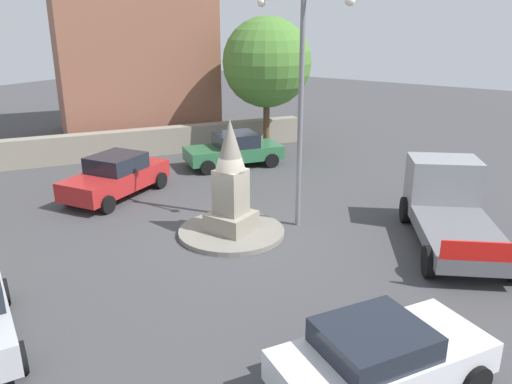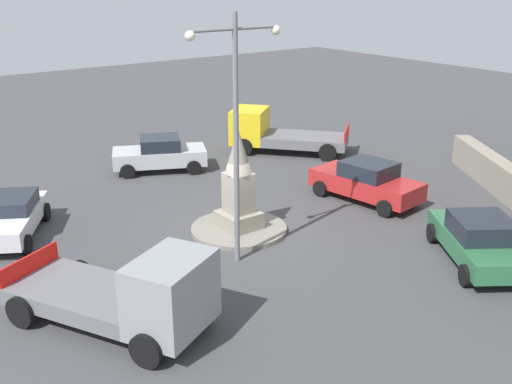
{
  "view_description": "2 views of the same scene",
  "coord_description": "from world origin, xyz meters",
  "px_view_note": "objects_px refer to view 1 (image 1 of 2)",
  "views": [
    {
      "loc": [
        8.84,
        -11.95,
        6.51
      ],
      "look_at": [
        0.66,
        0.39,
        1.41
      ],
      "focal_mm": 36.17,
      "sensor_mm": 36.0,
      "label": 1
    },
    {
      "loc": [
        11.08,
        15.75,
        8.39
      ],
      "look_at": [
        -0.46,
        0.37,
        1.44
      ],
      "focal_mm": 42.54,
      "sensor_mm": 36.0,
      "label": 2
    }
  ],
  "objects_px": {
    "streetlamp": "(301,86)",
    "car_red_waiting": "(116,176)",
    "corner_building": "(130,38)",
    "truck_grey_passing": "(449,206)",
    "monument": "(231,181)",
    "car_white_far_side": "(381,357)",
    "tree_near_wall": "(267,62)",
    "car_green_near_island": "(234,150)"
  },
  "relations": [
    {
      "from": "car_white_far_side",
      "to": "tree_near_wall",
      "type": "xyz_separation_m",
      "value": [
        -11.43,
        14.18,
        3.58
      ]
    },
    {
      "from": "monument",
      "to": "corner_building",
      "type": "bearing_deg",
      "value": 146.36
    },
    {
      "from": "monument",
      "to": "car_red_waiting",
      "type": "relative_size",
      "value": 0.77
    },
    {
      "from": "car_red_waiting",
      "to": "truck_grey_passing",
      "type": "height_order",
      "value": "truck_grey_passing"
    },
    {
      "from": "car_white_far_side",
      "to": "car_red_waiting",
      "type": "distance_m",
      "value": 13.04
    },
    {
      "from": "monument",
      "to": "tree_near_wall",
      "type": "xyz_separation_m",
      "value": [
        -5.01,
        9.91,
        2.57
      ]
    },
    {
      "from": "car_green_near_island",
      "to": "corner_building",
      "type": "relative_size",
      "value": 0.43
    },
    {
      "from": "monument",
      "to": "car_white_far_side",
      "type": "distance_m",
      "value": 7.78
    },
    {
      "from": "car_green_near_island",
      "to": "streetlamp",
      "type": "bearing_deg",
      "value": -37.9
    },
    {
      "from": "streetlamp",
      "to": "car_red_waiting",
      "type": "xyz_separation_m",
      "value": [
        -7.06,
        -1.3,
        -3.7
      ]
    },
    {
      "from": "car_red_waiting",
      "to": "truck_grey_passing",
      "type": "xyz_separation_m",
      "value": [
        11.35,
        3.02,
        0.2
      ]
    },
    {
      "from": "monument",
      "to": "truck_grey_passing",
      "type": "xyz_separation_m",
      "value": [
        5.64,
        3.54,
        -0.73
      ]
    },
    {
      "from": "truck_grey_passing",
      "to": "corner_building",
      "type": "xyz_separation_m",
      "value": [
        -18.81,
        5.23,
        4.28
      ]
    },
    {
      "from": "tree_near_wall",
      "to": "car_red_waiting",
      "type": "bearing_deg",
      "value": -94.27
    },
    {
      "from": "corner_building",
      "to": "car_green_near_island",
      "type": "bearing_deg",
      "value": -15.56
    },
    {
      "from": "car_green_near_island",
      "to": "tree_near_wall",
      "type": "height_order",
      "value": "tree_near_wall"
    },
    {
      "from": "monument",
      "to": "car_green_near_island",
      "type": "xyz_separation_m",
      "value": [
        -4.47,
        6.34,
        -0.98
      ]
    },
    {
      "from": "car_red_waiting",
      "to": "tree_near_wall",
      "type": "relative_size",
      "value": 0.7
    },
    {
      "from": "monument",
      "to": "car_white_far_side",
      "type": "bearing_deg",
      "value": -33.62
    },
    {
      "from": "monument",
      "to": "corner_building",
      "type": "distance_m",
      "value": 16.22
    },
    {
      "from": "streetlamp",
      "to": "car_green_near_island",
      "type": "xyz_separation_m",
      "value": [
        -5.82,
        4.53,
        -3.74
      ]
    },
    {
      "from": "streetlamp",
      "to": "car_red_waiting",
      "type": "bearing_deg",
      "value": -169.58
    },
    {
      "from": "car_green_near_island",
      "to": "car_white_far_side",
      "type": "bearing_deg",
      "value": -44.25
    },
    {
      "from": "streetlamp",
      "to": "car_white_far_side",
      "type": "bearing_deg",
      "value": -50.15
    },
    {
      "from": "car_white_far_side",
      "to": "monument",
      "type": "bearing_deg",
      "value": 146.38
    },
    {
      "from": "car_red_waiting",
      "to": "streetlamp",
      "type": "bearing_deg",
      "value": 10.42
    },
    {
      "from": "monument",
      "to": "car_green_near_island",
      "type": "bearing_deg",
      "value": 125.19
    },
    {
      "from": "tree_near_wall",
      "to": "corner_building",
      "type": "bearing_deg",
      "value": -172.04
    },
    {
      "from": "car_green_near_island",
      "to": "corner_building",
      "type": "height_order",
      "value": "corner_building"
    },
    {
      "from": "car_green_near_island",
      "to": "truck_grey_passing",
      "type": "distance_m",
      "value": 10.5
    },
    {
      "from": "car_white_far_side",
      "to": "car_green_near_island",
      "type": "bearing_deg",
      "value": 135.75
    },
    {
      "from": "car_green_near_island",
      "to": "car_red_waiting",
      "type": "xyz_separation_m",
      "value": [
        -1.24,
        -5.83,
        0.04
      ]
    },
    {
      "from": "car_red_waiting",
      "to": "corner_building",
      "type": "distance_m",
      "value": 11.99
    },
    {
      "from": "car_white_far_side",
      "to": "truck_grey_passing",
      "type": "height_order",
      "value": "truck_grey_passing"
    },
    {
      "from": "corner_building",
      "to": "tree_near_wall",
      "type": "height_order",
      "value": "corner_building"
    },
    {
      "from": "car_green_near_island",
      "to": "car_white_far_side",
      "type": "relative_size",
      "value": 1.05
    },
    {
      "from": "monument",
      "to": "car_white_far_side",
      "type": "xyz_separation_m",
      "value": [
        6.42,
        -4.27,
        -1.01
      ]
    },
    {
      "from": "monument",
      "to": "car_red_waiting",
      "type": "bearing_deg",
      "value": 174.81
    },
    {
      "from": "streetlamp",
      "to": "tree_near_wall",
      "type": "height_order",
      "value": "streetlamp"
    },
    {
      "from": "monument",
      "to": "car_green_near_island",
      "type": "relative_size",
      "value": 0.77
    },
    {
      "from": "car_green_near_island",
      "to": "car_white_far_side",
      "type": "xyz_separation_m",
      "value": [
        10.9,
        -10.61,
        -0.03
      ]
    },
    {
      "from": "tree_near_wall",
      "to": "car_white_far_side",
      "type": "bearing_deg",
      "value": -51.11
    }
  ]
}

